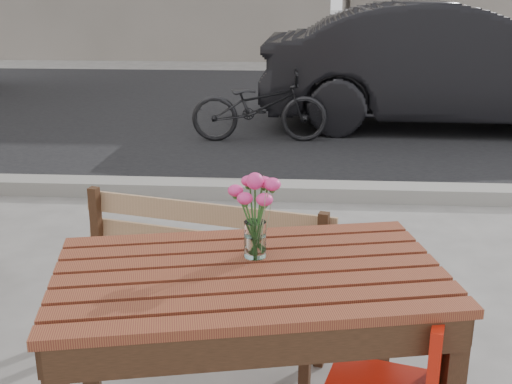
# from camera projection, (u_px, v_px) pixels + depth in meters

# --- Properties ---
(street) EXTENTS (30.00, 8.12, 0.12)m
(street) POSITION_uv_depth(u_px,v_px,m) (267.00, 137.00, 7.36)
(street) COLOR black
(street) RESTS_ON ground
(main_table) EXTENTS (1.43, 1.01, 0.81)m
(main_table) POSITION_uv_depth(u_px,v_px,m) (250.00, 305.00, 2.20)
(main_table) COLOR #5B1F18
(main_table) RESTS_ON ground
(main_bench) EXTENTS (1.32, 0.68, 0.78)m
(main_bench) POSITION_uv_depth(u_px,v_px,m) (198.00, 263.00, 3.00)
(main_bench) COLOR #95724D
(main_bench) RESTS_ON ground
(main_vase) EXTENTS (0.17, 0.17, 0.31)m
(main_vase) POSITION_uv_depth(u_px,v_px,m) (255.00, 205.00, 2.20)
(main_vase) COLOR white
(main_vase) RESTS_ON main_table
(parked_car) EXTENTS (4.60, 1.72, 1.50)m
(parked_car) POSITION_uv_depth(u_px,v_px,m) (451.00, 66.00, 7.78)
(parked_car) COLOR black
(parked_car) RESTS_ON ground
(bicycle) EXTENTS (1.55, 0.61, 0.80)m
(bicycle) POSITION_uv_depth(u_px,v_px,m) (259.00, 106.00, 7.17)
(bicycle) COLOR black
(bicycle) RESTS_ON ground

